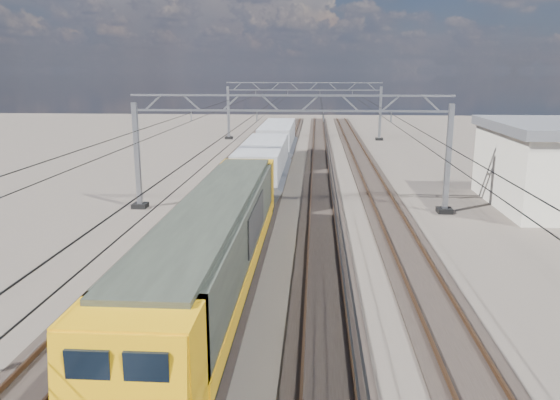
# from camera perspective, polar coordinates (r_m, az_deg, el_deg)

# --- Properties ---
(ground) EXTENTS (160.00, 160.00, 0.00)m
(ground) POSITION_cam_1_polar(r_m,az_deg,el_deg) (30.17, 0.64, -2.96)
(ground) COLOR #2A251F
(ground) RESTS_ON ground
(track_outer_west) EXTENTS (2.60, 140.00, 0.30)m
(track_outer_west) POSITION_cam_1_polar(r_m,az_deg,el_deg) (31.04, -10.50, -2.58)
(track_outer_west) COLOR black
(track_outer_west) RESTS_ON ground
(track_loco) EXTENTS (2.60, 140.00, 0.30)m
(track_loco) POSITION_cam_1_polar(r_m,az_deg,el_deg) (30.32, -3.14, -2.76)
(track_loco) COLOR black
(track_loco) RESTS_ON ground
(track_inner_east) EXTENTS (2.60, 140.00, 0.30)m
(track_inner_east) POSITION_cam_1_polar(r_m,az_deg,el_deg) (30.11, 4.45, -2.89)
(track_inner_east) COLOR black
(track_inner_east) RESTS_ON ground
(track_outer_east) EXTENTS (2.60, 140.00, 0.30)m
(track_outer_east) POSITION_cam_1_polar(r_m,az_deg,el_deg) (30.43, 12.01, -2.98)
(track_outer_east) COLOR black
(track_outer_east) RESTS_ON ground
(catenary_gantry_mid) EXTENTS (19.90, 0.90, 7.11)m
(catenary_gantry_mid) POSITION_cam_1_polar(r_m,az_deg,el_deg) (33.26, 1.04, 5.45)
(catenary_gantry_mid) COLOR gray
(catenary_gantry_mid) RESTS_ON ground
(catenary_gantry_far) EXTENTS (19.90, 0.90, 7.11)m
(catenary_gantry_far) POSITION_cam_1_polar(r_m,az_deg,el_deg) (69.08, 2.49, 9.55)
(catenary_gantry_far) COLOR gray
(catenary_gantry_far) RESTS_ON ground
(overhead_wires) EXTENTS (12.03, 140.00, 0.53)m
(overhead_wires) POSITION_cam_1_polar(r_m,az_deg,el_deg) (37.05, 1.35, 9.13)
(overhead_wires) COLOR black
(overhead_wires) RESTS_ON ground
(locomotive) EXTENTS (2.76, 21.10, 3.62)m
(locomotive) POSITION_cam_1_polar(r_m,az_deg,el_deg) (20.20, -6.60, -4.46)
(locomotive) COLOR black
(locomotive) RESTS_ON ground
(hopper_wagon_lead) EXTENTS (3.38, 13.00, 3.25)m
(hopper_wagon_lead) POSITION_cam_1_polar(r_m,az_deg,el_deg) (37.30, -1.78, 3.71)
(hopper_wagon_lead) COLOR black
(hopper_wagon_lead) RESTS_ON ground
(hopper_wagon_mid) EXTENTS (3.38, 13.00, 3.25)m
(hopper_wagon_mid) POSITION_cam_1_polar(r_m,az_deg,el_deg) (51.31, -0.25, 6.36)
(hopper_wagon_mid) COLOR black
(hopper_wagon_mid) RESTS_ON ground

